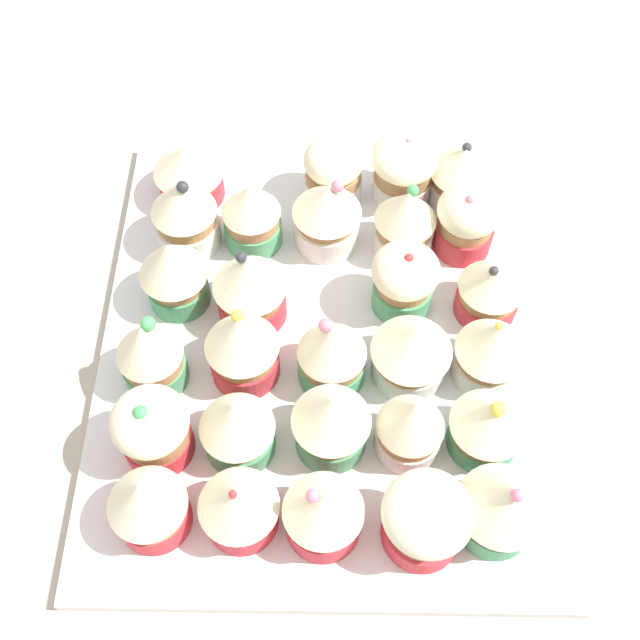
# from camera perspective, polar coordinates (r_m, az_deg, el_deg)

# --- Properties ---
(ground_plane) EXTENTS (1.80, 1.80, 0.03)m
(ground_plane) POSITION_cam_1_polar(r_m,az_deg,el_deg) (0.69, 0.00, -2.47)
(ground_plane) COLOR #B2A899
(baking_tray) EXTENTS (0.45, 0.38, 0.01)m
(baking_tray) POSITION_cam_1_polar(r_m,az_deg,el_deg) (0.67, 0.00, -1.60)
(baking_tray) COLOR silver
(baking_tray) RESTS_ON ground_plane
(cupcake_0) EXTENTS (0.07, 0.07, 0.08)m
(cupcake_0) POSITION_cam_1_polar(r_m,az_deg,el_deg) (0.58, 12.81, -13.15)
(cupcake_0) COLOR #4C9E6B
(cupcake_0) RESTS_ON baking_tray
(cupcake_1) EXTENTS (0.06, 0.06, 0.07)m
(cupcake_1) POSITION_cam_1_polar(r_m,az_deg,el_deg) (0.61, 11.86, -7.52)
(cupcake_1) COLOR #4C9E6B
(cupcake_1) RESTS_ON baking_tray
(cupcake_2) EXTENTS (0.06, 0.06, 0.07)m
(cupcake_2) POSITION_cam_1_polar(r_m,az_deg,el_deg) (0.64, 12.13, -2.13)
(cupcake_2) COLOR white
(cupcake_2) RESTS_ON baking_tray
(cupcake_3) EXTENTS (0.06, 0.06, 0.07)m
(cupcake_3) POSITION_cam_1_polar(r_m,az_deg,el_deg) (0.67, 12.07, 2.33)
(cupcake_3) COLOR #D1333D
(cupcake_3) RESTS_ON baking_tray
(cupcake_4) EXTENTS (0.06, 0.06, 0.08)m
(cupcake_4) POSITION_cam_1_polar(r_m,az_deg,el_deg) (0.71, 10.39, 7.25)
(cupcake_4) COLOR #D1333D
(cupcake_4) RESTS_ON baking_tray
(cupcake_5) EXTENTS (0.06, 0.06, 0.07)m
(cupcake_5) POSITION_cam_1_polar(r_m,az_deg,el_deg) (0.75, 9.99, 10.54)
(cupcake_5) COLOR white
(cupcake_5) RESTS_ON baking_tray
(cupcake_6) EXTENTS (0.07, 0.07, 0.07)m
(cupcake_6) POSITION_cam_1_polar(r_m,az_deg,el_deg) (0.57, 7.29, -14.36)
(cupcake_6) COLOR #D1333D
(cupcake_6) RESTS_ON baking_tray
(cupcake_7) EXTENTS (0.05, 0.05, 0.07)m
(cupcake_7) POSITION_cam_1_polar(r_m,az_deg,el_deg) (0.59, 6.22, -7.72)
(cupcake_7) COLOR white
(cupcake_7) RESTS_ON baking_tray
(cupcake_8) EXTENTS (0.07, 0.07, 0.07)m
(cupcake_8) POSITION_cam_1_polar(r_m,az_deg,el_deg) (0.63, 6.32, -2.22)
(cupcake_8) COLOR white
(cupcake_8) RESTS_ON baking_tray
(cupcake_9) EXTENTS (0.06, 0.06, 0.07)m
(cupcake_9) POSITION_cam_1_polar(r_m,az_deg,el_deg) (0.66, 5.82, 2.98)
(cupcake_9) COLOR #4C9E6B
(cupcake_9) RESTS_ON baking_tray
(cupcake_10) EXTENTS (0.06, 0.06, 0.08)m
(cupcake_10) POSITION_cam_1_polar(r_m,az_deg,el_deg) (0.70, 5.91, 7.29)
(cupcake_10) COLOR white
(cupcake_10) RESTS_ON baking_tray
(cupcake_11) EXTENTS (0.06, 0.06, 0.07)m
(cupcake_11) POSITION_cam_1_polar(r_m,az_deg,el_deg) (0.74, 5.81, 10.99)
(cupcake_11) COLOR white
(cupcake_11) RESTS_ON baking_tray
(cupcake_12) EXTENTS (0.06, 0.06, 0.07)m
(cupcake_12) POSITION_cam_1_polar(r_m,az_deg,el_deg) (0.57, -0.43, -13.92)
(cupcake_12) COLOR #D1333D
(cupcake_12) RESTS_ON baking_tray
(cupcake_13) EXTENTS (0.06, 0.06, 0.08)m
(cupcake_13) POSITION_cam_1_polar(r_m,az_deg,el_deg) (0.59, 0.37, -7.43)
(cupcake_13) COLOR #4C9E6B
(cupcake_13) RESTS_ON baking_tray
(cupcake_14) EXTENTS (0.06, 0.06, 0.08)m
(cupcake_14) POSITION_cam_1_polar(r_m,az_deg,el_deg) (0.62, 0.45, -2.34)
(cupcake_14) COLOR #4C9E6B
(cupcake_14) RESTS_ON baking_tray
(cupcake_15) EXTENTS (0.06, 0.06, 0.08)m
(cupcake_15) POSITION_cam_1_polar(r_m,az_deg,el_deg) (0.70, 0.37, 7.77)
(cupcake_15) COLOR white
(cupcake_15) RESTS_ON baking_tray
(cupcake_16) EXTENTS (0.06, 0.06, 0.07)m
(cupcake_16) POSITION_cam_1_polar(r_m,az_deg,el_deg) (0.74, 0.62, 10.87)
(cupcake_16) COLOR white
(cupcake_16) RESTS_ON baking_tray
(cupcake_17) EXTENTS (0.06, 0.06, 0.07)m
(cupcake_17) POSITION_cam_1_polar(r_m,az_deg,el_deg) (0.57, -6.49, -13.39)
(cupcake_17) COLOR #D1333D
(cupcake_17) RESTS_ON baking_tray
(cupcake_18) EXTENTS (0.06, 0.06, 0.07)m
(cupcake_18) POSITION_cam_1_polar(r_m,az_deg,el_deg) (0.59, -6.59, -7.75)
(cupcake_18) COLOR #4C9E6B
(cupcake_18) RESTS_ON baking_tray
(cupcake_19) EXTENTS (0.06, 0.06, 0.09)m
(cupcake_19) POSITION_cam_1_polar(r_m,az_deg,el_deg) (0.62, -6.19, -1.86)
(cupcake_19) COLOR #D1333D
(cupcake_19) RESTS_ON baking_tray
(cupcake_20) EXTENTS (0.06, 0.06, 0.08)m
(cupcake_20) POSITION_cam_1_polar(r_m,az_deg,el_deg) (0.65, -5.59, 2.42)
(cupcake_20) COLOR #D1333D
(cupcake_20) RESTS_ON baking_tray
(cupcake_21) EXTENTS (0.05, 0.05, 0.07)m
(cupcake_21) POSITION_cam_1_polar(r_m,az_deg,el_deg) (0.70, -5.44, 7.73)
(cupcake_21) COLOR #4C9E6B
(cupcake_21) RESTS_ON baking_tray
(cupcake_22) EXTENTS (0.06, 0.06, 0.07)m
(cupcake_22) POSITION_cam_1_polar(r_m,az_deg,el_deg) (0.58, -13.05, -13.04)
(cupcake_22) COLOR #D1333D
(cupcake_22) RESTS_ON baking_tray
(cupcake_23) EXTENTS (0.06, 0.06, 0.07)m
(cupcake_23) POSITION_cam_1_polar(r_m,az_deg,el_deg) (0.61, -12.64, -7.83)
(cupcake_23) COLOR #D1333D
(cupcake_23) RESTS_ON baking_tray
(cupcake_24) EXTENTS (0.05, 0.05, 0.08)m
(cupcake_24) POSITION_cam_1_polar(r_m,az_deg,el_deg) (0.63, -12.85, -2.39)
(cupcake_24) COLOR #4C9E6B
(cupcake_24) RESTS_ON baking_tray
(cupcake_25) EXTENTS (0.06, 0.06, 0.08)m
(cupcake_25) POSITION_cam_1_polar(r_m,az_deg,el_deg) (0.67, -11.12, 3.52)
(cupcake_25) COLOR #4C9E6B
(cupcake_25) RESTS_ON baking_tray
(cupcake_26) EXTENTS (0.06, 0.06, 0.08)m
(cupcake_26) POSITION_cam_1_polar(r_m,az_deg,el_deg) (0.71, -10.32, 7.72)
(cupcake_26) COLOR white
(cupcake_26) RESTS_ON baking_tray
(cupcake_27) EXTENTS (0.07, 0.07, 0.06)m
(cupcake_27) POSITION_cam_1_polar(r_m,az_deg,el_deg) (0.75, -9.98, 10.73)
(cupcake_27) COLOR #D1333D
(cupcake_27) RESTS_ON baking_tray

